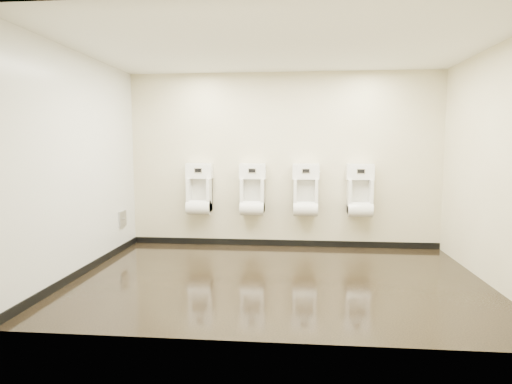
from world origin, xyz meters
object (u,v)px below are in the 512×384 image
Objects in this scene: urinal_1 at (252,193)px; urinal_3 at (360,194)px; access_panel at (123,219)px; urinal_0 at (199,193)px; urinal_2 at (306,194)px.

urinal_3 is at bearing 0.00° from urinal_1.
urinal_3 is (3.69, 0.41, 0.38)m from access_panel.
urinal_2 is at bearing 0.00° from urinal_0.
urinal_0 reaches higher than access_panel.
urinal_2 is at bearing 8.12° from access_panel.
urinal_0 is (1.13, 0.41, 0.38)m from access_panel.
access_panel is 0.31× the size of urinal_1.
urinal_1 reaches higher than access_panel.
urinal_2 is at bearing 0.00° from urinal_1.
access_panel is 1.26m from urinal_0.
urinal_0 and urinal_2 have the same top height.
urinal_1 is (2.00, 0.41, 0.38)m from access_panel.
urinal_2 is 1.00× the size of urinal_3.
urinal_3 reaches higher than access_panel.
urinal_1 is at bearing 11.48° from access_panel.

